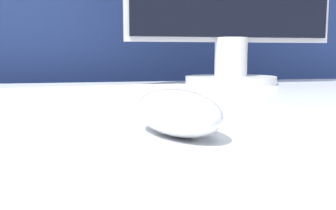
# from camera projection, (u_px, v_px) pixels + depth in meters

# --- Properties ---
(partition_panel) EXTENTS (5.00, 0.03, 1.03)m
(partition_panel) POSITION_uv_depth(u_px,v_px,m) (105.00, 144.00, 1.23)
(partition_panel) COLOR navy
(partition_panel) RESTS_ON ground_plane
(computer_mouse_near) EXTENTS (0.09, 0.13, 0.04)m
(computer_mouse_near) POSITION_uv_depth(u_px,v_px,m) (177.00, 112.00, 0.36)
(computer_mouse_near) COLOR silver
(computer_mouse_near) RESTS_ON desk
(keyboard) EXTENTS (0.44, 0.20, 0.02)m
(keyboard) POSITION_uv_depth(u_px,v_px,m) (66.00, 99.00, 0.56)
(keyboard) COLOR white
(keyboard) RESTS_ON desk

